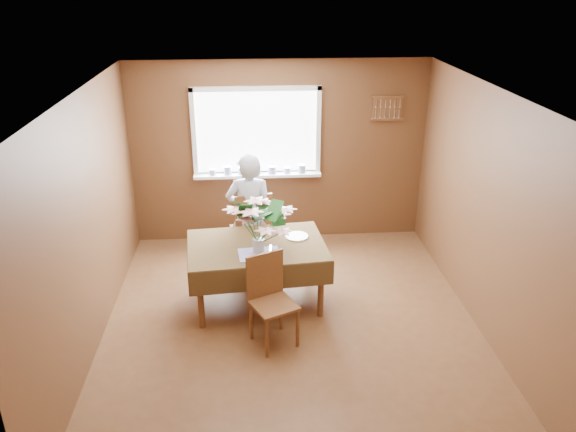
{
  "coord_description": "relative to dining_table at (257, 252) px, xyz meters",
  "views": [
    {
      "loc": [
        -0.41,
        -5.09,
        3.51
      ],
      "look_at": [
        0.0,
        0.55,
        1.05
      ],
      "focal_mm": 35.0,
      "sensor_mm": 36.0,
      "label": 1
    }
  ],
  "objects": [
    {
      "name": "wall_back",
      "position": [
        0.35,
        1.75,
        0.6
      ],
      "size": [
        4.0,
        0.0,
        4.0
      ],
      "primitive_type": "plane",
      "rotation": [
        1.57,
        0.0,
        0.0
      ],
      "color": "brown",
      "rests_on": "floor"
    },
    {
      "name": "floor",
      "position": [
        0.35,
        -0.5,
        -0.65
      ],
      "size": [
        4.5,
        4.5,
        0.0
      ],
      "primitive_type": "plane",
      "color": "brown",
      "rests_on": "ground"
    },
    {
      "name": "window_assembly",
      "position": [
        0.06,
        1.7,
        0.69
      ],
      "size": [
        1.72,
        0.2,
        1.22
      ],
      "color": "white",
      "rests_on": "wall_back"
    },
    {
      "name": "seated_woman",
      "position": [
        -0.07,
        0.7,
        0.14
      ],
      "size": [
        0.6,
        0.42,
        1.58
      ],
      "primitive_type": "imported",
      "rotation": [
        0.0,
        0.0,
        3.08
      ],
      "color": "white",
      "rests_on": "floor"
    },
    {
      "name": "chair_near",
      "position": [
        0.11,
        -0.72,
        -0.13
      ],
      "size": [
        0.54,
        0.54,
        0.95
      ],
      "rotation": [
        0.0,
        0.0,
        0.44
      ],
      "color": "brown",
      "rests_on": "floor"
    },
    {
      "name": "table_knife",
      "position": [
        0.15,
        -0.16,
        0.1
      ],
      "size": [
        0.04,
        0.24,
        0.0
      ],
      "primitive_type": "cube",
      "rotation": [
        0.0,
        0.0,
        -0.07
      ],
      "color": "silver",
      "rests_on": "dining_table"
    },
    {
      "name": "dining_table",
      "position": [
        0.0,
        0.0,
        0.0
      ],
      "size": [
        1.61,
        1.18,
        0.75
      ],
      "rotation": [
        0.0,
        0.0,
        0.09
      ],
      "color": "brown",
      "rests_on": "floor"
    },
    {
      "name": "spoon_rack",
      "position": [
        1.8,
        1.72,
        1.2
      ],
      "size": [
        0.44,
        0.05,
        0.33
      ],
      "color": "brown",
      "rests_on": "wall_back"
    },
    {
      "name": "flower_bouquet",
      "position": [
        0.02,
        -0.18,
        0.44
      ],
      "size": [
        0.63,
        0.63,
        0.54
      ],
      "rotation": [
        0.0,
        0.0,
        -0.1
      ],
      "color": "white",
      "rests_on": "dining_table"
    },
    {
      "name": "chair_far",
      "position": [
        -0.04,
        0.77,
        -0.07
      ],
      "size": [
        0.55,
        0.55,
        1.07
      ],
      "rotation": [
        0.0,
        0.0,
        3.36
      ],
      "color": "brown",
      "rests_on": "floor"
    },
    {
      "name": "wall_left",
      "position": [
        -1.65,
        -0.5,
        0.6
      ],
      "size": [
        0.0,
        4.5,
        4.5
      ],
      "primitive_type": "plane",
      "rotation": [
        1.57,
        0.0,
        1.57
      ],
      "color": "brown",
      "rests_on": "floor"
    },
    {
      "name": "side_plate",
      "position": [
        0.46,
        0.16,
        0.1
      ],
      "size": [
        0.33,
        0.33,
        0.01
      ],
      "primitive_type": "cylinder",
      "rotation": [
        0.0,
        0.0,
        0.31
      ],
      "color": "white",
      "rests_on": "dining_table"
    },
    {
      "name": "wall_front",
      "position": [
        0.35,
        -2.75,
        0.6
      ],
      "size": [
        4.0,
        0.0,
        4.0
      ],
      "primitive_type": "plane",
      "rotation": [
        -1.57,
        0.0,
        0.0
      ],
      "color": "brown",
      "rests_on": "floor"
    },
    {
      "name": "wall_right",
      "position": [
        2.35,
        -0.5,
        0.6
      ],
      "size": [
        0.0,
        4.5,
        4.5
      ],
      "primitive_type": "plane",
      "rotation": [
        1.57,
        0.0,
        -1.57
      ],
      "color": "brown",
      "rests_on": "floor"
    },
    {
      "name": "ceiling",
      "position": [
        0.35,
        -0.5,
        1.85
      ],
      "size": [
        4.5,
        4.5,
        0.0
      ],
      "primitive_type": "plane",
      "rotation": [
        3.14,
        0.0,
        0.0
      ],
      "color": "white",
      "rests_on": "wall_back"
    }
  ]
}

